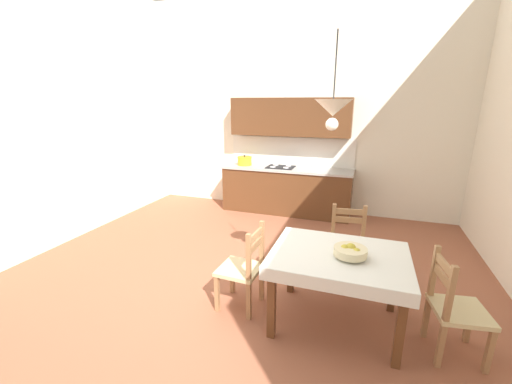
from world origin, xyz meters
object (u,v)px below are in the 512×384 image
at_px(kitchen_cabinetry, 287,170).
at_px(dining_table, 338,266).
at_px(pendant_lamp, 333,109).
at_px(dining_chair_window_side, 455,309).
at_px(dining_chair_tv_side, 243,269).
at_px(fruit_bowl, 350,251).
at_px(dining_chair_kitchen_side, 348,247).

height_order(kitchen_cabinetry, dining_table, kitchen_cabinetry).
bearing_deg(pendant_lamp, dining_table, -14.42).
relative_size(dining_chair_window_side, pendant_lamp, 1.16).
distance_m(dining_table, pendant_lamp, 1.45).
distance_m(kitchen_cabinetry, dining_chair_tv_side, 3.21).
xyz_separation_m(dining_chair_window_side, dining_chair_tv_side, (-1.93, 0.04, 0.00)).
distance_m(dining_chair_window_side, fruit_bowl, 0.96).
bearing_deg(pendant_lamp, dining_chair_kitchen_side, 76.92).
bearing_deg(fruit_bowl, dining_table, 157.26).
distance_m(dining_chair_tv_side, dining_chair_kitchen_side, 1.35).
distance_m(kitchen_cabinetry, dining_table, 3.38).
xyz_separation_m(dining_chair_window_side, pendant_lamp, (-1.13, 0.12, 1.63)).
height_order(kitchen_cabinetry, fruit_bowl, kitchen_cabinetry).
distance_m(dining_chair_tv_side, fruit_bowl, 1.11).
bearing_deg(kitchen_cabinetry, dining_chair_window_side, -54.90).
height_order(dining_chair_window_side, fruit_bowl, dining_chair_window_side).
distance_m(kitchen_cabinetry, dining_chair_kitchen_side, 2.65).
relative_size(dining_table, dining_chair_tv_side, 1.36).
height_order(dining_chair_window_side, pendant_lamp, pendant_lamp).
relative_size(dining_chair_window_side, dining_chair_kitchen_side, 1.00).
bearing_deg(dining_chair_window_side, kitchen_cabinetry, 125.10).
bearing_deg(fruit_bowl, dining_chair_tv_side, -179.68).
xyz_separation_m(dining_chair_window_side, dining_chair_kitchen_side, (-0.93, 0.94, 0.00)).
xyz_separation_m(dining_chair_tv_side, dining_chair_kitchen_side, (1.00, 0.90, 0.00)).
height_order(dining_table, dining_chair_kitchen_side, dining_chair_kitchen_side).
bearing_deg(dining_chair_window_side, dining_chair_kitchen_side, 134.70).
distance_m(kitchen_cabinetry, pendant_lamp, 3.50).
bearing_deg(dining_chair_tv_side, dining_table, 2.79).
xyz_separation_m(dining_chair_window_side, fruit_bowl, (-0.88, 0.05, 0.37)).
relative_size(fruit_bowl, pendant_lamp, 0.37).
bearing_deg(kitchen_cabinetry, dining_chair_tv_side, -84.18).
height_order(dining_chair_window_side, dining_chair_kitchen_side, same).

